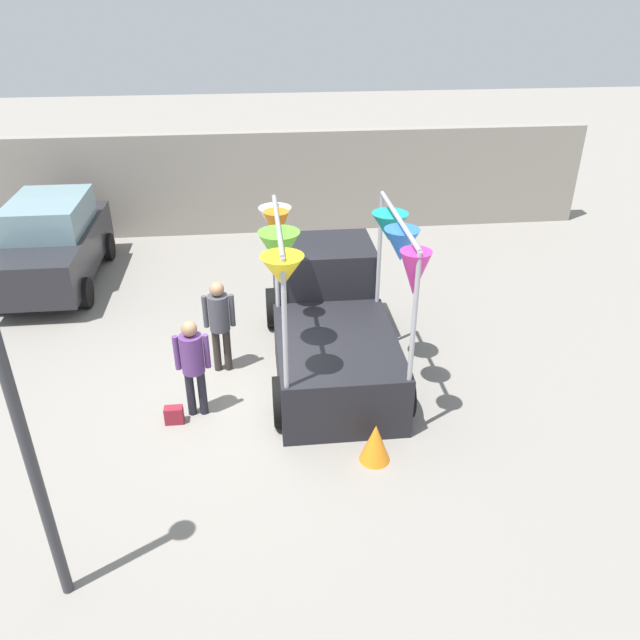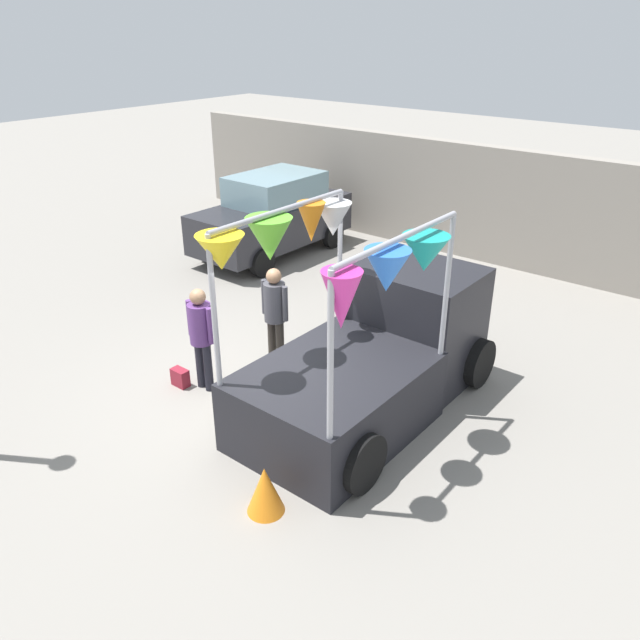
{
  "view_description": "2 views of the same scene",
  "coord_description": "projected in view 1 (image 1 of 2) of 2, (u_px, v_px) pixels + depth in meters",
  "views": [
    {
      "loc": [
        0.28,
        -8.35,
        6.01
      ],
      "look_at": [
        1.2,
        0.2,
        1.25
      ],
      "focal_mm": 35.0,
      "sensor_mm": 36.0,
      "label": 1
    },
    {
      "loc": [
        5.72,
        -5.58,
        5.1
      ],
      "look_at": [
        0.91,
        0.37,
        1.4
      ],
      "focal_mm": 35.0,
      "sensor_mm": 36.0,
      "label": 2
    }
  ],
  "objects": [
    {
      "name": "ground_plane",
      "position": [
        248.0,
        397.0,
        10.15
      ],
      "size": [
        60.0,
        60.0,
        0.0
      ],
      "primitive_type": "plane",
      "color": "gray"
    },
    {
      "name": "vendor_truck",
      "position": [
        329.0,
        314.0,
        10.71
      ],
      "size": [
        2.49,
        4.18,
        2.99
      ],
      "color": "black",
      "rests_on": "ground"
    },
    {
      "name": "parked_car",
      "position": [
        53.0,
        243.0,
        13.5
      ],
      "size": [
        1.88,
        4.0,
        1.88
      ],
      "color": "#26262B",
      "rests_on": "ground"
    },
    {
      "name": "person_customer",
      "position": [
        193.0,
        360.0,
        9.3
      ],
      "size": [
        0.53,
        0.34,
        1.64
      ],
      "color": "black",
      "rests_on": "ground"
    },
    {
      "name": "person_vendor",
      "position": [
        219.0,
        318.0,
        10.38
      ],
      "size": [
        0.53,
        0.34,
        1.67
      ],
      "color": "#2D2823",
      "rests_on": "ground"
    },
    {
      "name": "handbag",
      "position": [
        174.0,
        415.0,
        9.5
      ],
      "size": [
        0.28,
        0.16,
        0.28
      ],
      "primitive_type": "cube",
      "color": "maroon",
      "rests_on": "ground"
    },
    {
      "name": "street_lamp",
      "position": [
        13.0,
        401.0,
        5.71
      ],
      "size": [
        0.32,
        0.32,
        3.99
      ],
      "color": "#333338",
      "rests_on": "ground"
    },
    {
      "name": "brick_boundary_wall",
      "position": [
        243.0,
        183.0,
        16.13
      ],
      "size": [
        18.0,
        0.36,
        2.6
      ],
      "primitive_type": "cube",
      "color": "gray",
      "rests_on": "ground"
    },
    {
      "name": "folded_kite_bundle_tangerine",
      "position": [
        375.0,
        443.0,
        8.7
      ],
      "size": [
        0.57,
        0.57,
        0.6
      ],
      "primitive_type": "cone",
      "rotation": [
        0.0,
        0.0,
        1.95
      ],
      "color": "orange",
      "rests_on": "ground"
    }
  ]
}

